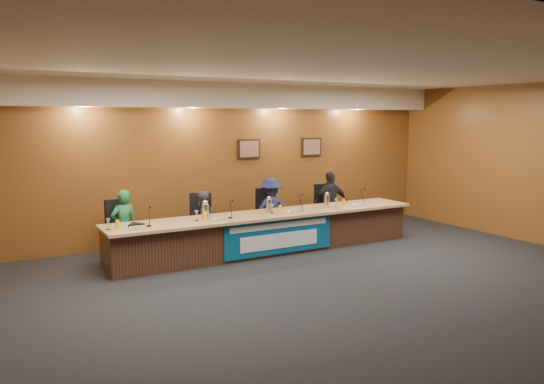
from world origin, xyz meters
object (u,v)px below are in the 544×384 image
at_px(panelist_b, 202,221).
at_px(office_chair_c, 268,218).
at_px(carafe_mid, 269,206).
at_px(speakerphone, 135,225).
at_px(carafe_right, 327,201).
at_px(dais_body, 268,234).
at_px(panelist_a, 124,226).
at_px(carafe_left, 205,211).
at_px(office_chair_a, 123,234).
at_px(panelist_d, 331,203).
at_px(office_chair_d, 328,212).
at_px(banner, 280,236).
at_px(office_chair_b, 200,226).
at_px(panelist_c, 270,210).

distance_m(panelist_b, office_chair_c, 1.48).
xyz_separation_m(carafe_mid, speakerphone, (-2.52, -0.04, -0.10)).
height_order(carafe_mid, carafe_right, same).
height_order(dais_body, panelist_a, panelist_a).
xyz_separation_m(office_chair_c, carafe_left, (-1.65, -0.70, 0.40)).
bearing_deg(office_chair_c, dais_body, -103.11).
relative_size(office_chair_a, carafe_right, 1.90).
bearing_deg(office_chair_a, carafe_mid, -27.91).
height_order(carafe_mid, speakerphone, carafe_mid).
bearing_deg(panelist_d, carafe_right, 58.04).
distance_m(panelist_b, carafe_mid, 1.29).
distance_m(panelist_d, office_chair_c, 1.51).
height_order(office_chair_a, carafe_mid, carafe_mid).
bearing_deg(panelist_d, office_chair_d, -81.12).
relative_size(carafe_left, speakerphone, 0.81).
height_order(banner, panelist_a, panelist_a).
relative_size(panelist_b, office_chair_c, 2.41).
bearing_deg(carafe_mid, carafe_left, 178.38).
bearing_deg(speakerphone, carafe_mid, 0.86).
relative_size(office_chair_b, carafe_left, 1.85).
xyz_separation_m(banner, carafe_right, (1.29, 0.36, 0.50)).
bearing_deg(carafe_left, office_chair_d, 12.65).
bearing_deg(office_chair_d, panelist_d, -86.77).
bearing_deg(banner, office_chair_d, 31.42).
distance_m(panelist_c, carafe_right, 1.15).
bearing_deg(speakerphone, office_chair_c, 14.97).
relative_size(panelist_b, panelist_d, 0.84).
bearing_deg(office_chair_a, office_chair_d, -11.67).
xyz_separation_m(banner, panelist_b, (-1.07, 1.05, 0.20)).
xyz_separation_m(panelist_c, carafe_right, (0.89, -0.70, 0.22)).
height_order(panelist_c, carafe_left, panelist_c).
bearing_deg(carafe_mid, panelist_a, 165.86).
bearing_deg(dais_body, carafe_right, -2.58).
distance_m(dais_body, speakerphone, 2.55).
height_order(office_chair_d, carafe_mid, carafe_mid).
bearing_deg(carafe_right, office_chair_c, 138.04).
distance_m(dais_body, panelist_b, 1.27).
xyz_separation_m(panelist_d, office_chair_a, (-4.42, 0.10, -0.21)).
relative_size(dais_body, panelist_a, 4.71).
height_order(carafe_right, speakerphone, carafe_right).
height_order(office_chair_a, speakerphone, speakerphone).
bearing_deg(office_chair_d, office_chair_b, -176.77).
bearing_deg(panelist_c, carafe_left, 22.01).
relative_size(panelist_c, office_chair_d, 2.75).
relative_size(office_chair_a, carafe_mid, 1.91).
relative_size(office_chair_d, carafe_mid, 1.91).
xyz_separation_m(office_chair_a, office_chair_c, (2.93, 0.00, 0.00)).
height_order(panelist_a, office_chair_a, panelist_a).
bearing_deg(office_chair_c, carafe_right, -26.62).
distance_m(panelist_b, panelist_c, 1.47).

